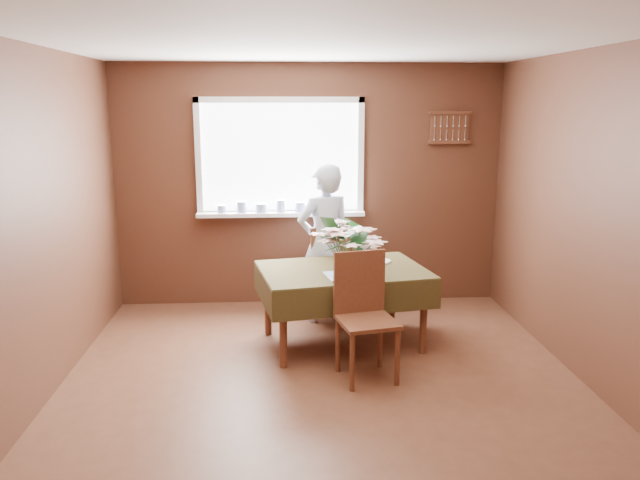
{
  "coord_description": "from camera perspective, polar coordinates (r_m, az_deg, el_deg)",
  "views": [
    {
      "loc": [
        -0.31,
        -4.21,
        2.1
      ],
      "look_at": [
        0.0,
        0.55,
        1.05
      ],
      "focal_mm": 35.0,
      "sensor_mm": 36.0,
      "label": 1
    }
  ],
  "objects": [
    {
      "name": "floor",
      "position": [
        4.71,
        0.45,
        -14.04
      ],
      "size": [
        4.5,
        4.5,
        0.0
      ],
      "primitive_type": "plane",
      "color": "#512B1B",
      "rests_on": "ground"
    },
    {
      "name": "ceiling",
      "position": [
        4.24,
        0.51,
        17.83
      ],
      "size": [
        4.5,
        4.5,
        0.0
      ],
      "primitive_type": "plane",
      "rotation": [
        3.14,
        0.0,
        0.0
      ],
      "color": "white",
      "rests_on": "wall_back"
    },
    {
      "name": "wall_back",
      "position": [
        6.52,
        -0.98,
        4.94
      ],
      "size": [
        4.0,
        0.0,
        4.0
      ],
      "primitive_type": "plane",
      "rotation": [
        1.57,
        0.0,
        0.0
      ],
      "color": "brown",
      "rests_on": "floor"
    },
    {
      "name": "wall_front",
      "position": [
        2.16,
        4.94,
        -10.92
      ],
      "size": [
        4.0,
        0.0,
        4.0
      ],
      "primitive_type": "plane",
      "rotation": [
        -1.57,
        0.0,
        0.0
      ],
      "color": "brown",
      "rests_on": "floor"
    },
    {
      "name": "wall_left",
      "position": [
        4.61,
        -25.15,
        0.6
      ],
      "size": [
        0.0,
        4.5,
        4.5
      ],
      "primitive_type": "plane",
      "rotation": [
        1.57,
        0.0,
        1.57
      ],
      "color": "brown",
      "rests_on": "floor"
    },
    {
      "name": "wall_right",
      "position": [
        4.87,
        24.64,
        1.23
      ],
      "size": [
        0.0,
        4.5,
        4.5
      ],
      "primitive_type": "plane",
      "rotation": [
        1.57,
        0.0,
        -1.57
      ],
      "color": "brown",
      "rests_on": "floor"
    },
    {
      "name": "window_assembly",
      "position": [
        6.45,
        -3.61,
        5.67
      ],
      "size": [
        1.72,
        0.2,
        1.22
      ],
      "color": "white",
      "rests_on": "wall_back"
    },
    {
      "name": "spoon_rack",
      "position": [
        6.66,
        11.77,
        10.03
      ],
      "size": [
        0.44,
        0.05,
        0.33
      ],
      "color": "brown",
      "rests_on": "wall_back"
    },
    {
      "name": "dining_table",
      "position": [
        5.45,
        2.11,
        -3.47
      ],
      "size": [
        1.57,
        1.21,
        0.7
      ],
      "rotation": [
        0.0,
        0.0,
        0.18
      ],
      "color": "brown",
      "rests_on": "floor"
    },
    {
      "name": "chair_far",
      "position": [
        6.17,
        0.62,
        -2.47
      ],
      "size": [
        0.49,
        0.49,
        0.94
      ],
      "rotation": [
        0.0,
        0.0,
        3.4
      ],
      "color": "brown",
      "rests_on": "floor"
    },
    {
      "name": "chair_near",
      "position": [
        4.87,
        4.01,
        -6.39
      ],
      "size": [
        0.5,
        0.5,
        0.98
      ],
      "rotation": [
        0.0,
        0.0,
        0.21
      ],
      "color": "brown",
      "rests_on": "floor"
    },
    {
      "name": "seated_woman",
      "position": [
        6.02,
        0.4,
        -0.31
      ],
      "size": [
        0.66,
        0.56,
        1.54
      ],
      "primitive_type": "imported",
      "rotation": [
        0.0,
        0.0,
        3.54
      ],
      "color": "white",
      "rests_on": "floor"
    },
    {
      "name": "flower_bouquet",
      "position": [
        5.14,
        2.39,
        -0.17
      ],
      "size": [
        0.52,
        0.52,
        0.45
      ],
      "rotation": [
        0.0,
        0.0,
        -0.01
      ],
      "color": "white",
      "rests_on": "dining_table"
    },
    {
      "name": "side_plate",
      "position": [
        5.68,
        5.16,
        -1.93
      ],
      "size": [
        0.33,
        0.33,
        0.01
      ],
      "primitive_type": "cylinder",
      "rotation": [
        0.0,
        0.0,
        0.37
      ],
      "color": "white",
      "rests_on": "dining_table"
    },
    {
      "name": "table_knife",
      "position": [
        5.25,
        4.07,
        -3.09
      ],
      "size": [
        0.05,
        0.2,
        0.0
      ],
      "primitive_type": "cube",
      "rotation": [
        0.0,
        0.0,
        -0.18
      ],
      "color": "silver",
      "rests_on": "dining_table"
    }
  ]
}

